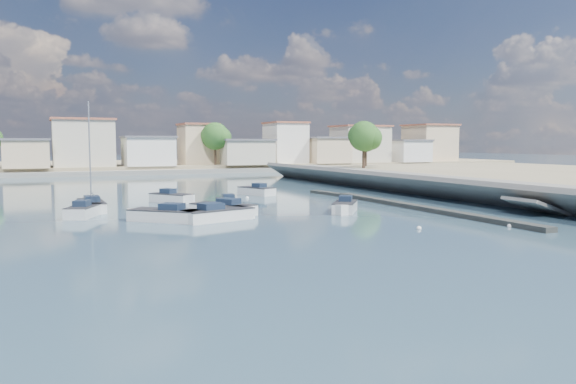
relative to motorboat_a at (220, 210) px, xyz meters
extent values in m
plane|color=#2D4C5B|center=(8.99, 26.26, -0.38)|extent=(400.00, 400.00, 0.00)
cube|color=slate|center=(27.49, -0.74, 0.52)|extent=(5.00, 90.00, 1.80)
cube|color=slate|center=(23.14, -0.74, 0.52)|extent=(4.17, 90.00, 2.86)
cube|color=slate|center=(22.99, -9.74, 0.02)|extent=(5.31, 3.50, 1.94)
cube|color=black|center=(15.99, -3.74, -0.20)|extent=(1.00, 26.00, 0.35)
cube|color=black|center=(15.49, 10.26, -0.23)|extent=(2.00, 8.05, 0.30)
cube|color=gray|center=(8.99, 78.26, 0.32)|extent=(160.00, 40.00, 1.40)
cube|color=slate|center=(8.99, 57.26, 0.02)|extent=(160.00, 2.50, 0.80)
cube|color=beige|center=(-15.01, 61.26, 3.27)|extent=(7.00, 8.00, 4.50)
cube|color=#595960|center=(-15.01, 61.26, 5.70)|extent=(7.42, 8.48, 0.35)
cube|color=beige|center=(-6.01, 63.26, 5.02)|extent=(10.00, 9.00, 8.00)
cube|color=#99513D|center=(-6.01, 63.26, 9.20)|extent=(10.60, 9.54, 0.35)
cube|color=white|center=(4.99, 62.26, 3.52)|extent=(8.50, 8.50, 5.00)
cube|color=#595960|center=(4.99, 62.26, 6.20)|extent=(9.01, 9.01, 0.35)
cube|color=beige|center=(14.99, 65.26, 4.77)|extent=(6.50, 7.50, 7.50)
cube|color=#99513D|center=(14.99, 65.26, 8.70)|extent=(6.89, 7.95, 0.35)
cube|color=beige|center=(22.99, 61.26, 3.27)|extent=(9.50, 9.00, 4.50)
cube|color=#595960|center=(22.99, 61.26, 5.70)|extent=(10.07, 9.54, 0.35)
cube|color=white|center=(32.99, 64.26, 5.02)|extent=(7.00, 8.00, 8.00)
cube|color=#99513D|center=(32.99, 64.26, 9.20)|extent=(7.42, 8.48, 0.35)
cube|color=beige|center=(40.99, 62.26, 3.52)|extent=(8.00, 9.00, 5.00)
cube|color=#595960|center=(40.99, 62.26, 6.20)|extent=(8.48, 9.54, 0.35)
cube|color=beige|center=(49.99, 63.26, 4.77)|extent=(10.50, 8.50, 7.50)
cube|color=#99513D|center=(49.99, 63.26, 8.70)|extent=(11.13, 9.01, 0.35)
cube|color=white|center=(60.99, 61.26, 3.27)|extent=(7.50, 7.50, 4.50)
cube|color=#595960|center=(60.99, 61.26, 5.70)|extent=(7.95, 7.95, 0.35)
cube|color=beige|center=(68.99, 64.26, 5.02)|extent=(9.00, 9.50, 8.00)
cube|color=#99513D|center=(68.99, 64.26, 9.20)|extent=(9.54, 10.07, 0.35)
cylinder|color=#38281E|center=(-3.01, 64.26, 2.48)|extent=(0.44, 0.44, 2.93)
sphere|color=#1A4B19|center=(-3.01, 64.26, 5.38)|extent=(4.16, 4.16, 4.16)
sphere|color=#1A4B19|center=(-2.23, 63.74, 5.18)|extent=(3.12, 3.12, 3.12)
sphere|color=#1A4B19|center=(-3.66, 64.65, 5.51)|extent=(2.86, 2.86, 2.86)
cylinder|color=#38281E|center=(16.99, 60.26, 2.82)|extent=(0.44, 0.44, 3.60)
sphere|color=#1A4B19|center=(16.99, 60.26, 6.38)|extent=(5.12, 5.12, 5.12)
sphere|color=#1A4B19|center=(17.95, 59.62, 6.14)|extent=(3.84, 3.84, 3.84)
sphere|color=#1A4B19|center=(16.19, 60.74, 6.54)|extent=(3.52, 3.52, 3.52)
cylinder|color=#38281E|center=(32.99, 63.26, 2.60)|extent=(0.44, 0.44, 3.15)
sphere|color=#1A4B19|center=(32.99, 63.26, 5.71)|extent=(4.48, 4.48, 4.48)
sphere|color=#1A4B19|center=(33.83, 62.70, 5.50)|extent=(3.36, 3.36, 3.36)
sphere|color=#1A4B19|center=(32.29, 63.68, 5.85)|extent=(3.08, 3.08, 3.08)
cylinder|color=#38281E|center=(48.99, 62.26, 2.37)|extent=(0.44, 0.44, 2.70)
sphere|color=#1A4B19|center=(48.99, 62.26, 5.04)|extent=(3.84, 3.84, 3.84)
sphere|color=#1A4B19|center=(49.71, 61.78, 4.86)|extent=(2.88, 2.88, 2.88)
sphere|color=#1A4B19|center=(48.39, 62.62, 5.16)|extent=(2.64, 2.64, 2.64)
cylinder|color=#38281E|center=(30.99, 30.26, 3.00)|extent=(0.44, 0.44, 3.15)
sphere|color=#1A4B19|center=(30.99, 30.26, 6.11)|extent=(4.48, 4.48, 4.48)
sphere|color=#1A4B19|center=(31.83, 29.70, 5.90)|extent=(3.36, 3.36, 3.36)
sphere|color=#1A4B19|center=(30.29, 30.68, 6.25)|extent=(3.08, 3.08, 3.08)
cylinder|color=#38281E|center=(34.99, 36.26, 2.88)|extent=(0.44, 0.44, 2.93)
sphere|color=#1A4B19|center=(34.99, 36.26, 5.78)|extent=(4.16, 4.16, 4.16)
sphere|color=#1A4B19|center=(35.77, 35.74, 5.58)|extent=(3.12, 3.12, 3.12)
sphere|color=#1A4B19|center=(34.34, 36.65, 5.91)|extent=(2.86, 2.86, 2.86)
cube|color=silver|center=(0.16, -0.23, -0.08)|extent=(4.57, 5.34, 1.00)
cube|color=silver|center=(-1.10, 1.57, -0.08)|extent=(1.64, 1.64, 1.00)
cube|color=#262628|center=(0.16, -0.23, 0.42)|extent=(4.60, 5.36, 0.08)
cube|color=#19263A|center=(0.45, -0.65, 0.66)|extent=(1.90, 1.97, 0.48)
cube|color=silver|center=(1.60, 3.24, -0.08)|extent=(1.97, 3.82, 1.00)
cube|color=silver|center=(1.81, 4.79, -0.08)|extent=(1.46, 1.46, 1.00)
cube|color=#262628|center=(1.60, 3.24, 0.42)|extent=(2.00, 3.83, 0.08)
cube|color=#19263A|center=(1.55, 2.88, 0.66)|extent=(1.06, 1.21, 0.48)
cube|color=silver|center=(-4.61, -2.04, -0.08)|extent=(5.12, 4.85, 1.00)
cube|color=silver|center=(-6.26, -0.58, -0.08)|extent=(1.46, 1.46, 1.00)
cube|color=#262628|center=(-4.61, -2.04, 0.42)|extent=(5.15, 4.88, 0.08)
cube|color=#19263A|center=(-4.22, -2.38, 0.66)|extent=(1.95, 1.92, 0.48)
cube|color=silver|center=(9.52, -2.52, -0.08)|extent=(3.56, 4.07, 1.00)
cube|color=silver|center=(8.55, -3.86, -0.08)|extent=(1.28, 1.28, 1.00)
cube|color=#262628|center=(9.52, -2.52, 0.42)|extent=(3.59, 4.09, 0.08)
cube|color=#19263A|center=(9.75, -2.21, 0.66)|extent=(1.48, 1.52, 0.48)
cube|color=silver|center=(-9.72, 2.76, -0.08)|extent=(3.11, 4.42, 1.00)
cube|color=silver|center=(-9.03, 4.38, -0.08)|extent=(1.50, 1.50, 1.00)
cube|color=#262628|center=(-9.72, 2.76, 0.42)|extent=(3.14, 4.43, 0.08)
cube|color=#19263A|center=(-9.88, 2.38, 0.66)|extent=(1.41, 1.53, 0.48)
cube|color=silver|center=(8.18, 14.15, -0.08)|extent=(3.19, 4.56, 1.00)
cube|color=silver|center=(7.48, 15.82, -0.08)|extent=(1.56, 1.56, 1.00)
cube|color=#262628|center=(8.18, 14.15, 0.42)|extent=(3.22, 4.57, 0.08)
cube|color=#19263A|center=(8.34, 13.76, 0.66)|extent=(1.46, 1.58, 0.48)
cube|color=silver|center=(-1.64, 10.19, -0.08)|extent=(3.75, 4.37, 1.00)
cube|color=silver|center=(-0.58, 8.70, -0.08)|extent=(1.30, 1.30, 1.00)
cube|color=#262628|center=(-1.64, 10.19, 0.42)|extent=(3.78, 4.39, 0.08)
cube|color=#19263A|center=(-1.89, 10.53, 0.66)|extent=(1.54, 1.61, 0.48)
cube|color=silver|center=(-1.17, -3.16, -0.08)|extent=(5.56, 3.49, 1.00)
cube|color=silver|center=(0.96, -2.50, -0.08)|extent=(1.94, 1.94, 1.00)
cube|color=#262628|center=(-1.17, -3.16, 0.42)|extent=(5.58, 3.53, 0.08)
cube|color=#19263A|center=(-1.67, -3.31, 0.66)|extent=(1.86, 1.67, 0.48)
cube|color=silver|center=(-8.95, 6.23, -0.08)|extent=(1.93, 5.44, 1.00)
cube|color=silver|center=(-9.01, 8.61, -0.08)|extent=(1.80, 1.80, 1.00)
cube|color=#262628|center=(-8.95, 6.23, 0.42)|extent=(1.97, 5.45, 0.08)
cube|color=#19263A|center=(-8.94, 5.69, 0.66)|extent=(1.16, 1.65, 0.48)
cylinder|color=silver|center=(-8.95, 6.23, 4.42)|extent=(0.12, 0.12, 8.00)
cylinder|color=silver|center=(-8.92, 5.03, 1.12)|extent=(0.14, 2.40, 0.08)
sphere|color=white|center=(9.49, -12.22, -0.33)|extent=(0.32, 0.32, 0.32)
sphere|color=white|center=(12.69, 1.93, -0.33)|extent=(0.32, 0.32, 0.32)
sphere|color=white|center=(15.49, -13.82, -0.33)|extent=(0.32, 0.32, 0.32)
sphere|color=white|center=(16.13, 10.60, -0.33)|extent=(0.32, 0.32, 0.32)
sphere|color=white|center=(6.05, 11.04, -0.33)|extent=(0.32, 0.32, 0.32)
sphere|color=white|center=(8.29, 18.57, -0.33)|extent=(0.32, 0.32, 0.32)
camera|label=1|loc=(-12.27, -41.39, 5.11)|focal=35.00mm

